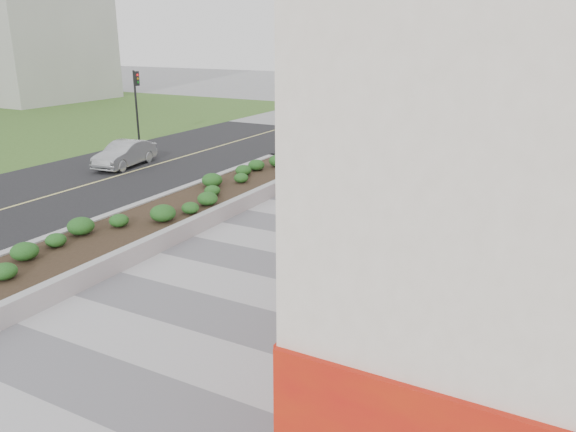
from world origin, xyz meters
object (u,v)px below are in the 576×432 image
object	(u,v)px
planter	(180,208)
car_silver	(125,154)
traffic_signal_near	(282,104)
traffic_signal_far	(136,96)
skateboarder	(310,264)

from	to	relation	value
planter	car_silver	size ratio (longest dim) A/B	4.85
planter	traffic_signal_near	size ratio (longest dim) A/B	4.29
traffic_signal_far	car_silver	xyz separation A→B (m)	(3.38, -4.74, -2.15)
traffic_signal_near	traffic_signal_far	size ratio (longest dim) A/B	1.00
planter	car_silver	xyz separation A→B (m)	(-7.55, 5.26, 0.19)
planter	skateboarder	size ratio (longest dim) A/B	12.42
planter	skateboarder	world-z (taller)	skateboarder
skateboarder	car_silver	world-z (taller)	skateboarder
planter	skateboarder	distance (m)	7.19
traffic_signal_far	traffic_signal_near	bearing A→B (deg)	3.11
car_silver	traffic_signal_near	bearing A→B (deg)	33.52
skateboarder	traffic_signal_near	bearing A→B (deg)	129.21
traffic_signal_near	traffic_signal_far	bearing A→B (deg)	-176.89
skateboarder	car_silver	bearing A→B (deg)	157.33
traffic_signal_far	skateboarder	xyz separation A→B (m)	(17.44, -13.03, -2.02)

